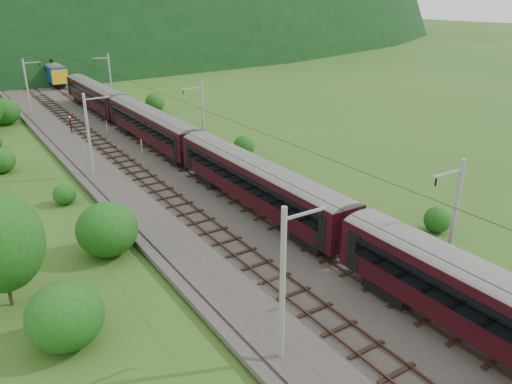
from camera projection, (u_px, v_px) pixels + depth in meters
ground at (371, 319)px, 27.81m from camera, size 600.00×600.00×0.00m
railbed at (270, 246)px, 35.56m from camera, size 14.00×220.00×0.30m
track_left at (241, 252)px, 34.26m from camera, size 2.40×220.00×0.27m
track_right at (297, 235)px, 36.69m from camera, size 2.40×220.00×0.27m
catenary_left at (89, 133)px, 48.02m from camera, size 2.54×192.28×8.00m
catenary_right at (202, 117)px, 54.21m from camera, size 2.54×192.28×8.00m
overhead_wires at (271, 153)px, 32.99m from camera, size 4.83×198.00×0.03m
train at (195, 143)px, 48.29m from camera, size 2.91×139.44×5.05m
hazard_post_near at (107, 127)px, 64.15m from camera, size 0.16×0.16×1.50m
hazard_post_far at (142, 146)px, 55.73m from camera, size 0.17×0.17×1.57m
signal at (71, 123)px, 63.42m from camera, size 0.25×0.25×2.24m
vegetation_left at (48, 256)px, 29.01m from camera, size 12.83×147.12×6.98m
vegetation_right at (452, 222)px, 36.49m from camera, size 7.35×100.60×3.17m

